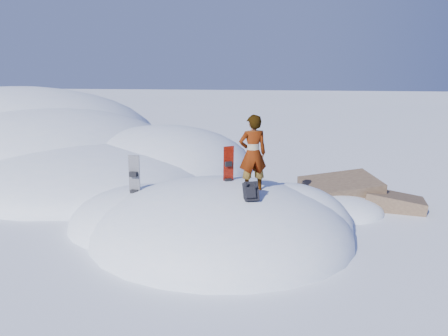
# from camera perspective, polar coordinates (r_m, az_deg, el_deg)

# --- Properties ---
(ground) EXTENTS (120.00, 120.00, 0.00)m
(ground) POSITION_cam_1_polar(r_m,az_deg,el_deg) (11.79, -0.44, -8.94)
(ground) COLOR white
(ground) RESTS_ON ground
(snow_mound) EXTENTS (8.00, 6.00, 3.00)m
(snow_mound) POSITION_cam_1_polar(r_m,az_deg,el_deg) (12.03, -1.13, -8.46)
(snow_mound) COLOR white
(snow_mound) RESTS_ON ground
(snow_ridge) EXTENTS (21.50, 18.50, 6.40)m
(snow_ridge) POSITION_cam_1_polar(r_m,az_deg,el_deg) (24.17, -22.85, 1.85)
(snow_ridge) COLOR white
(snow_ridge) RESTS_ON ground
(rock_outcrop) EXTENTS (4.68, 4.41, 1.68)m
(rock_outcrop) POSITION_cam_1_polar(r_m,az_deg,el_deg) (14.73, 15.55, -4.67)
(rock_outcrop) COLOR brown
(rock_outcrop) RESTS_ON ground
(snowboard_red) EXTENTS (0.28, 0.26, 1.53)m
(snowboard_red) POSITION_cam_1_polar(r_m,az_deg,el_deg) (11.49, 0.56, -0.78)
(snowboard_red) COLOR red
(snowboard_red) RESTS_ON snow_mound
(snowboard_dark) EXTENTS (0.32, 0.21, 1.69)m
(snowboard_dark) POSITION_cam_1_polar(r_m,az_deg,el_deg) (12.12, -11.62, -2.20)
(snowboard_dark) COLOR black
(snowboard_dark) RESTS_ON snow_mound
(backpack) EXTENTS (0.44, 0.51, 0.55)m
(backpack) POSITION_cam_1_polar(r_m,az_deg,el_deg) (10.28, 3.51, -3.12)
(backpack) COLOR black
(backpack) RESTS_ON snow_mound
(gear_pile) EXTENTS (0.94, 0.81, 0.25)m
(gear_pile) POSITION_cam_1_polar(r_m,az_deg,el_deg) (11.05, -12.17, -10.19)
(gear_pile) COLOR black
(gear_pile) RESTS_ON ground
(person) EXTENTS (0.82, 0.67, 1.94)m
(person) POSITION_cam_1_polar(r_m,az_deg,el_deg) (10.77, 3.78, 1.88)
(person) COLOR slate
(person) RESTS_ON snow_mound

